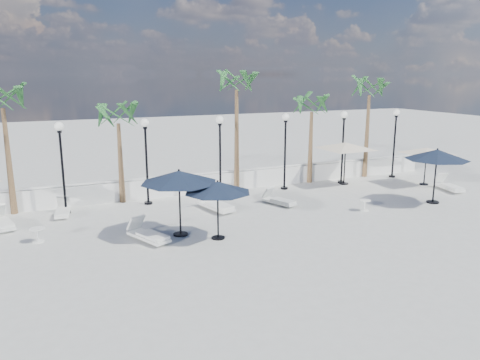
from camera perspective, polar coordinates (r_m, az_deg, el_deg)
name	(u,v)px	position (r m, az deg, el deg)	size (l,w,h in m)	color
ground	(287,238)	(16.91, 5.77, -7.08)	(100.00, 100.00, 0.00)	#ABACA6
balustrade	(213,182)	(23.32, -3.30, -0.28)	(26.00, 0.30, 1.01)	silver
lamppost_1	(61,155)	(20.57, -20.94, 2.88)	(0.36, 0.36, 3.84)	black
lamppost_2	(146,149)	(21.02, -11.39, 3.67)	(0.36, 0.36, 3.84)	black
lamppost_3	(220,145)	(22.03, -2.45, 4.32)	(0.36, 0.36, 3.84)	black
lamppost_4	(285,141)	(23.52, 5.54, 4.81)	(0.36, 0.36, 3.84)	black
lamppost_5	(343,137)	(25.40, 12.47, 5.15)	(0.36, 0.36, 3.84)	black
lamppost_6	(395,134)	(27.61, 18.38, 5.39)	(0.36, 0.36, 3.84)	black
palm_0	(3,105)	(21.15, -26.97, 8.18)	(2.60, 2.60, 5.50)	brown
palm_1	(118,120)	(21.46, -14.63, 7.09)	(2.60, 2.60, 4.70)	brown
palm_2	(237,87)	(22.99, -0.42, 11.25)	(2.60, 2.60, 6.10)	brown
palm_3	(312,109)	(25.07, 8.74, 8.56)	(2.60, 2.60, 4.90)	brown
palm_4	(369,93)	(27.19, 15.50, 10.21)	(2.60, 2.60, 5.70)	brown
lounger_0	(2,222)	(20.05, -27.04, -4.56)	(1.04, 1.95, 0.70)	silver
lounger_1	(148,234)	(16.83, -11.14, -6.52)	(1.27, 1.94, 0.70)	silver
lounger_2	(210,194)	(22.00, -3.66, -1.73)	(0.93, 1.87, 0.67)	silver
lounger_3	(63,210)	(20.77, -20.80, -3.49)	(0.76, 1.71, 0.62)	silver
lounger_4	(279,200)	(21.07, 4.75, -2.45)	(1.09, 1.74, 0.62)	silver
lounger_5	(216,204)	(20.19, -2.99, -2.95)	(1.11, 2.16, 0.77)	silver
lounger_6	(449,186)	(25.82, 24.13, -0.66)	(0.92, 1.89, 0.68)	silver
side_table_0	(38,234)	(17.82, -23.43, -6.03)	(0.52, 0.52, 0.50)	silver
side_table_1	(232,191)	(22.36, -1.02, -1.35)	(0.46, 0.46, 0.45)	silver
side_table_2	(365,204)	(20.76, 14.96, -2.87)	(0.48, 0.48, 0.47)	silver
parasol_navy_left	(179,177)	(16.71, -7.45, 0.35)	(2.78, 2.78, 2.45)	black
parasol_navy_mid	(218,187)	(16.29, -2.74, -0.90)	(2.38, 2.38, 2.14)	black
parasol_navy_right	(437,155)	(22.65, 22.90, 2.84)	(2.81, 2.81, 2.52)	black
parasol_cream_sq_a	(346,143)	(25.18, 12.77, 4.45)	(4.89, 4.89, 2.40)	black
parasol_cream_sq_b	(427,148)	(26.34, 21.84, 3.65)	(4.25, 4.25, 2.13)	black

